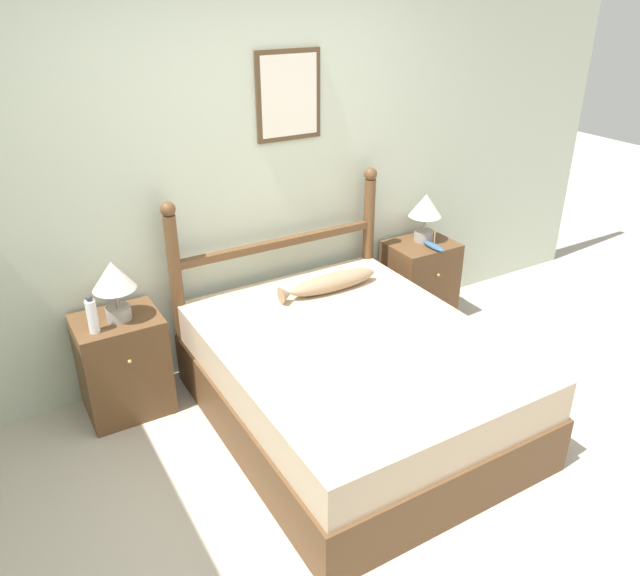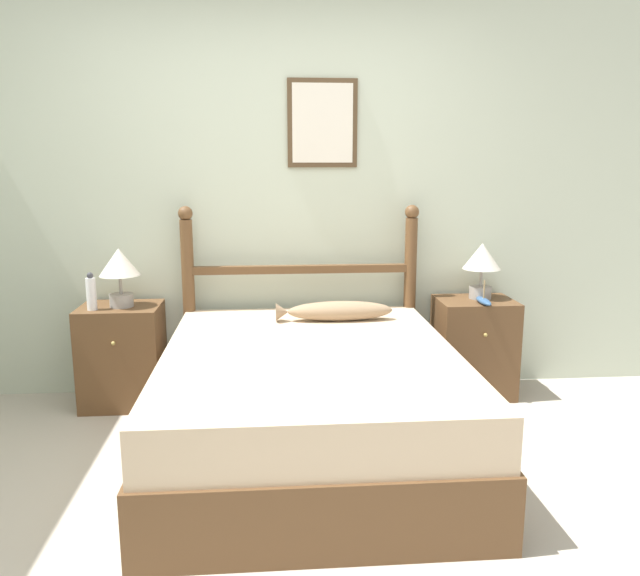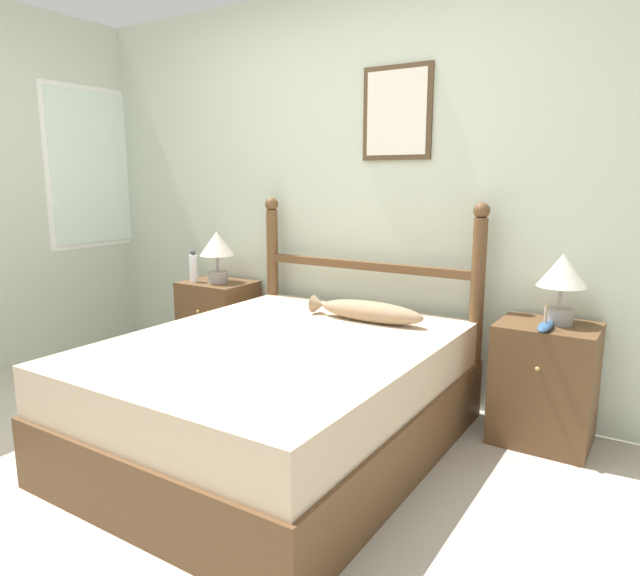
# 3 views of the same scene
# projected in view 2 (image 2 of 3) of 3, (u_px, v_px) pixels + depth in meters

# --- Properties ---
(ground_plane) EXTENTS (16.00, 16.00, 0.00)m
(ground_plane) POSITION_uv_depth(u_px,v_px,m) (268.00, 529.00, 2.61)
(ground_plane) COLOR #B7AD9E
(wall_back) EXTENTS (6.40, 0.08, 2.55)m
(wall_back) POSITION_uv_depth(u_px,v_px,m) (265.00, 199.00, 4.05)
(wall_back) COLOR beige
(wall_back) RESTS_ON ground_plane
(bed) EXTENTS (1.52, 1.91, 0.57)m
(bed) POSITION_uv_depth(u_px,v_px,m) (310.00, 403.00, 3.23)
(bed) COLOR brown
(bed) RESTS_ON ground_plane
(headboard) EXTENTS (1.53, 0.09, 1.24)m
(headboard) POSITION_uv_depth(u_px,v_px,m) (301.00, 293.00, 4.05)
(headboard) COLOR brown
(headboard) RESTS_ON ground_plane
(nightstand_left) EXTENTS (0.49, 0.42, 0.64)m
(nightstand_left) POSITION_uv_depth(u_px,v_px,m) (123.00, 355.00, 3.92)
(nightstand_left) COLOR brown
(nightstand_left) RESTS_ON ground_plane
(nightstand_right) EXTENTS (0.49, 0.42, 0.64)m
(nightstand_right) POSITION_uv_depth(u_px,v_px,m) (474.00, 347.00, 4.10)
(nightstand_right) COLOR brown
(nightstand_right) RESTS_ON ground_plane
(table_lamp_left) EXTENTS (0.24, 0.24, 0.36)m
(table_lamp_left) POSITION_uv_depth(u_px,v_px,m) (119.00, 267.00, 3.79)
(table_lamp_left) COLOR gray
(table_lamp_left) RESTS_ON nightstand_left
(table_lamp_right) EXTENTS (0.24, 0.24, 0.36)m
(table_lamp_right) POSITION_uv_depth(u_px,v_px,m) (482.00, 261.00, 4.02)
(table_lamp_right) COLOR gray
(table_lamp_right) RESTS_ON nightstand_right
(bottle) EXTENTS (0.06, 0.06, 0.23)m
(bottle) POSITION_uv_depth(u_px,v_px,m) (91.00, 293.00, 3.73)
(bottle) COLOR white
(bottle) RESTS_ON nightstand_left
(model_boat) EXTENTS (0.06, 0.22, 0.15)m
(model_boat) POSITION_uv_depth(u_px,v_px,m) (484.00, 301.00, 3.91)
(model_boat) COLOR #335684
(model_boat) RESTS_ON nightstand_right
(fish_pillow) EXTENTS (0.70, 0.14, 0.12)m
(fish_pillow) POSITION_uv_depth(u_px,v_px,m) (336.00, 311.00, 3.75)
(fish_pillow) COLOR #997A5B
(fish_pillow) RESTS_ON bed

